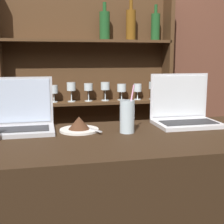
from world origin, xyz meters
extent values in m
cube|color=brown|center=(0.00, 1.52, 1.35)|extent=(7.00, 0.06, 2.70)
cube|color=#472D19|center=(-0.59, 1.40, 0.91)|extent=(0.03, 0.18, 1.82)
cube|color=#472D19|center=(0.66, 1.40, 0.91)|extent=(0.03, 0.18, 1.82)
cube|color=#472D19|center=(0.04, 1.48, 0.91)|extent=(1.28, 0.02, 1.82)
cube|color=#472D19|center=(0.04, 1.40, 0.55)|extent=(1.24, 0.18, 0.02)
cube|color=#472D19|center=(0.04, 1.40, 1.00)|extent=(1.24, 0.18, 0.02)
cube|color=#472D19|center=(0.04, 1.40, 1.46)|extent=(1.24, 0.18, 0.02)
cylinder|color=silver|center=(-0.48, 1.40, 1.02)|extent=(0.06, 0.06, 0.01)
cylinder|color=silver|center=(-0.48, 1.40, 1.06)|extent=(0.01, 0.01, 0.08)
cylinder|color=silver|center=(-0.48, 1.40, 1.12)|extent=(0.06, 0.06, 0.05)
cylinder|color=silver|center=(-0.35, 1.40, 1.02)|extent=(0.05, 0.05, 0.01)
cylinder|color=silver|center=(-0.35, 1.40, 1.06)|extent=(0.01, 0.01, 0.07)
cylinder|color=silver|center=(-0.35, 1.40, 1.12)|extent=(0.06, 0.06, 0.06)
cylinder|color=silver|center=(-0.22, 1.40, 1.02)|extent=(0.06, 0.06, 0.01)
cylinder|color=silver|center=(-0.22, 1.40, 1.05)|extent=(0.01, 0.01, 0.06)
cylinder|color=silver|center=(-0.22, 1.40, 1.11)|extent=(0.06, 0.06, 0.06)
cylinder|color=silver|center=(-0.09, 1.40, 1.02)|extent=(0.06, 0.06, 0.01)
cylinder|color=silver|center=(-0.09, 1.40, 1.06)|extent=(0.01, 0.01, 0.08)
cylinder|color=silver|center=(-0.09, 1.40, 1.13)|extent=(0.07, 0.07, 0.06)
cylinder|color=silver|center=(0.04, 1.40, 1.02)|extent=(0.06, 0.06, 0.01)
cylinder|color=silver|center=(0.04, 1.40, 1.06)|extent=(0.01, 0.01, 0.08)
cylinder|color=silver|center=(0.04, 1.40, 1.12)|extent=(0.07, 0.07, 0.05)
cylinder|color=silver|center=(0.17, 1.40, 1.02)|extent=(0.06, 0.06, 0.01)
cylinder|color=silver|center=(0.17, 1.40, 1.06)|extent=(0.01, 0.01, 0.08)
cylinder|color=silver|center=(0.17, 1.40, 1.13)|extent=(0.07, 0.07, 0.06)
cylinder|color=silver|center=(0.30, 1.40, 1.02)|extent=(0.06, 0.06, 0.01)
cylinder|color=silver|center=(0.30, 1.40, 1.05)|extent=(0.01, 0.01, 0.06)
cylinder|color=silver|center=(0.30, 1.40, 1.11)|extent=(0.07, 0.07, 0.06)
cylinder|color=silver|center=(0.42, 1.40, 1.02)|extent=(0.06, 0.06, 0.01)
cylinder|color=silver|center=(0.42, 1.40, 1.05)|extent=(0.01, 0.01, 0.06)
cylinder|color=silver|center=(0.42, 1.40, 1.11)|extent=(0.06, 0.06, 0.06)
cylinder|color=silver|center=(0.55, 1.40, 1.02)|extent=(0.06, 0.06, 0.01)
cylinder|color=silver|center=(0.55, 1.40, 1.06)|extent=(0.01, 0.01, 0.08)
cylinder|color=silver|center=(0.55, 1.40, 1.12)|extent=(0.07, 0.07, 0.06)
cylinder|color=brown|center=(0.36, 1.40, 1.58)|extent=(0.07, 0.07, 0.22)
cylinder|color=brown|center=(0.36, 1.40, 1.72)|extent=(0.03, 0.03, 0.07)
cylinder|color=#1E4C23|center=(0.16, 1.40, 1.57)|extent=(0.08, 0.08, 0.20)
cylinder|color=#1E4C23|center=(0.16, 1.40, 1.70)|extent=(0.03, 0.03, 0.07)
cylinder|color=#1E4C23|center=(0.56, 1.40, 1.57)|extent=(0.07, 0.07, 0.20)
cylinder|color=#1E4C23|center=(0.56, 1.40, 1.70)|extent=(0.02, 0.02, 0.07)
cube|color=#ADADB2|center=(-0.41, 0.46, 1.02)|extent=(0.32, 0.20, 0.02)
cube|color=#28282B|center=(-0.41, 0.45, 1.04)|extent=(0.27, 0.11, 0.00)
cube|color=#ADADB2|center=(-0.41, 0.56, 1.14)|extent=(0.32, 0.00, 0.22)
cube|color=silver|center=(-0.41, 0.56, 1.14)|extent=(0.29, 0.01, 0.20)
cube|color=silver|center=(0.38, 0.44, 1.02)|extent=(0.31, 0.22, 0.02)
cube|color=#28282B|center=(0.38, 0.43, 1.04)|extent=(0.26, 0.12, 0.00)
cube|color=silver|center=(0.38, 0.54, 1.15)|extent=(0.31, 0.00, 0.23)
cube|color=silver|center=(0.38, 0.54, 1.15)|extent=(0.28, 0.01, 0.21)
cylinder|color=silver|center=(-0.14, 0.44, 1.02)|extent=(0.18, 0.18, 0.01)
cone|color=#422616|center=(-0.14, 0.44, 1.05)|extent=(0.10, 0.10, 0.06)
cube|color=#B7B7BC|center=(-0.10, 0.43, 1.03)|extent=(0.08, 0.16, 0.00)
cylinder|color=silver|center=(0.06, 0.37, 1.09)|extent=(0.06, 0.06, 0.14)
cylinder|color=#EA9EC6|center=(0.07, 0.37, 1.12)|extent=(0.04, 0.01, 0.21)
camera|label=1|loc=(-0.30, -0.93, 1.35)|focal=50.00mm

